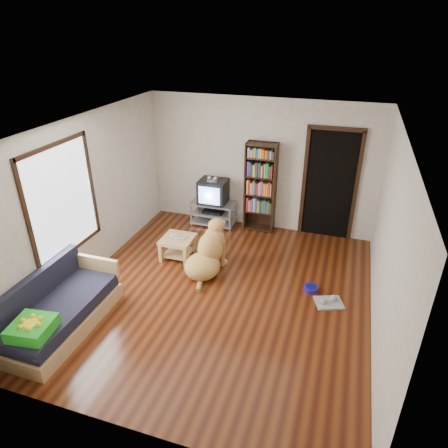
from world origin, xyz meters
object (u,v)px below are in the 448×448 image
(bookshelf, at_px, (261,183))
(dog, at_px, (208,254))
(green_cushion, at_px, (32,328))
(tv_stand, at_px, (213,212))
(laptop, at_px, (177,238))
(sofa, at_px, (60,311))
(grey_rag, at_px, (329,303))
(coffee_table, at_px, (178,244))
(dog_bowl, at_px, (311,288))
(crt_tv, at_px, (214,191))

(bookshelf, bearing_deg, dog, -104.03)
(green_cushion, xyz_separation_m, dog, (1.35, 2.52, -0.16))
(tv_stand, bearing_deg, laptop, -96.32)
(laptop, height_order, tv_stand, tv_stand)
(sofa, xyz_separation_m, dog, (1.47, 1.93, 0.08))
(dog, bearing_deg, laptop, 161.24)
(grey_rag, bearing_deg, coffee_table, 168.97)
(tv_stand, bearing_deg, grey_rag, -37.88)
(green_cushion, bearing_deg, laptop, 68.35)
(tv_stand, bearing_deg, bookshelf, 5.63)
(dog_bowl, height_order, dog, dog)
(coffee_table, bearing_deg, tv_stand, 83.55)
(green_cushion, bearing_deg, coffee_table, 68.50)
(tv_stand, height_order, bookshelf, bookshelf)
(crt_tv, height_order, coffee_table, crt_tv)
(crt_tv, xyz_separation_m, coffee_table, (-0.16, -1.47, -0.46))
(grey_rag, xyz_separation_m, sofa, (-3.51, -1.65, 0.25))
(coffee_table, bearing_deg, dog_bowl, -6.57)
(dog_bowl, distance_m, tv_stand, 2.84)
(coffee_table, bearing_deg, bookshelf, 54.18)
(laptop, height_order, dog_bowl, laptop)
(sofa, bearing_deg, laptop, 69.37)
(laptop, relative_size, dog_bowl, 1.30)
(dog_bowl, height_order, sofa, sofa)
(grey_rag, distance_m, dog, 2.08)
(dog_bowl, relative_size, grey_rag, 0.55)
(tv_stand, xyz_separation_m, dog, (0.50, -1.71, 0.07))
(coffee_table, bearing_deg, dog, -21.05)
(grey_rag, relative_size, dog, 0.35)
(tv_stand, height_order, crt_tv, crt_tv)
(dog_bowl, xyz_separation_m, dog, (-1.74, 0.02, 0.30))
(crt_tv, bearing_deg, dog, -73.84)
(tv_stand, bearing_deg, dog, -73.64)
(tv_stand, distance_m, sofa, 3.76)
(crt_tv, height_order, bookshelf, bookshelf)
(grey_rag, height_order, sofa, sofa)
(crt_tv, relative_size, bookshelf, 0.32)
(dog_bowl, bearing_deg, green_cushion, -141.02)
(tv_stand, bearing_deg, crt_tv, 90.00)
(green_cushion, height_order, crt_tv, crt_tv)
(green_cushion, bearing_deg, bookshelf, 59.76)
(bookshelf, height_order, coffee_table, bookshelf)
(bookshelf, bearing_deg, dog_bowl, -54.66)
(dog_bowl, height_order, grey_rag, dog_bowl)
(green_cushion, distance_m, coffee_table, 2.87)
(green_cushion, relative_size, coffee_table, 0.86)
(green_cushion, xyz_separation_m, laptop, (0.69, 2.75, -0.09))
(coffee_table, bearing_deg, laptop, -90.00)
(tv_stand, relative_size, coffee_table, 1.64)
(tv_stand, height_order, dog, dog)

